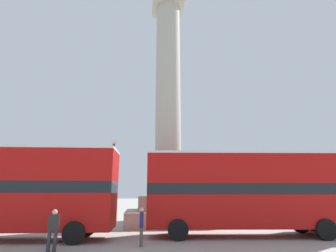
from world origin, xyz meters
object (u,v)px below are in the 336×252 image
bus_a (242,190)px  pedestrian_by_plinth (53,228)px  bus_b (11,188)px  street_lamp (112,181)px  equestrian_statue (249,199)px  pedestrian_near_lamp (141,225)px  monument_column (168,135)px

bus_a → pedestrian_by_plinth: size_ratio=6.63×
bus_b → street_lamp: bearing=35.6°
street_lamp → equestrian_statue: bearing=31.4°
street_lamp → pedestrian_near_lamp: 5.76m
bus_a → equestrian_statue: 11.42m
equestrian_statue → street_lamp: bearing=-165.8°
pedestrian_near_lamp → bus_b: bearing=-105.9°
pedestrian_near_lamp → pedestrian_by_plinth: (-3.51, -0.72, -0.01)m
equestrian_statue → street_lamp: equestrian_statue is taller
monument_column → bus_a: bearing=-60.6°
bus_a → equestrian_statue: size_ratio=1.74×
bus_b → street_lamp: 5.57m
monument_column → bus_a: (3.45, -6.13, -4.34)m
street_lamp → pedestrian_near_lamp: size_ratio=3.56×
street_lamp → pedestrian_by_plinth: (-1.63, -5.75, -2.10)m
bus_a → bus_b: size_ratio=1.00×
pedestrian_near_lamp → pedestrian_by_plinth: 3.58m
street_lamp → bus_a: bearing=-22.1°
bus_b → pedestrian_near_lamp: 7.04m
street_lamp → pedestrian_by_plinth: bearing=-105.8°
bus_a → bus_b: bearing=-174.9°
monument_column → bus_b: size_ratio=1.98×
pedestrian_near_lamp → street_lamp: bearing=-158.1°
monument_column → street_lamp: size_ratio=3.63×
bus_b → pedestrian_by_plinth: size_ratio=6.60×
bus_a → monument_column: bearing=124.5°
bus_b → pedestrian_near_lamp: bus_b is taller
equestrian_statue → pedestrian_near_lamp: 16.08m
equestrian_statue → pedestrian_near_lamp: size_ratio=3.77×
pedestrian_near_lamp → pedestrian_by_plinth: pedestrian_near_lamp is taller
monument_column → bus_a: size_ratio=1.97×
bus_b → pedestrian_near_lamp: (6.55, -2.04, -1.59)m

